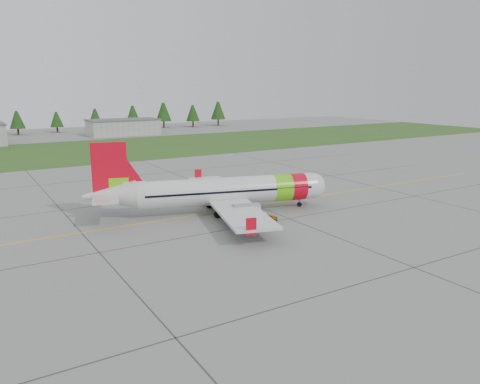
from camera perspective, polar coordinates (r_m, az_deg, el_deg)
ground at (r=57.10m, az=-2.05°, el=-4.70°), size 320.00×320.00×0.00m
aircraft at (r=64.57m, az=-2.08°, el=0.08°), size 33.10×31.21×10.24m
follow_me_car at (r=59.63m, az=3.10°, el=-2.13°), size 1.53×1.70×3.64m
grass_strip at (r=133.38m, az=-19.58°, el=4.69°), size 320.00×50.00×0.03m
taxi_guideline at (r=63.92m, az=-5.56°, el=-2.83°), size 120.00×0.25×0.02m
hangar_east at (r=174.02m, az=-14.03°, el=7.64°), size 24.00×12.00×5.20m
treeline at (r=187.86m, az=-23.30°, el=8.08°), size 160.00×8.00×10.00m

